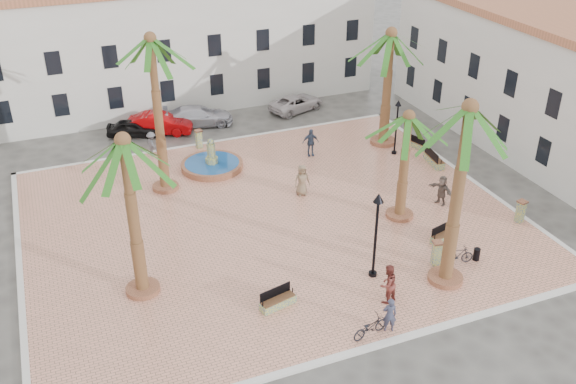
{
  "coord_description": "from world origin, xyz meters",
  "views": [
    {
      "loc": [
        -10.41,
        -28.26,
        18.47
      ],
      "look_at": [
        1.0,
        0.0,
        1.6
      ],
      "focal_mm": 40.0,
      "sensor_mm": 36.0,
      "label": 1
    }
  ],
  "objects_px": {
    "bench_ne": "(417,144)",
    "car_black": "(133,128)",
    "car_red": "(160,123)",
    "palm_e": "(408,130)",
    "pedestrian_east": "(442,190)",
    "car_silver": "(198,116)",
    "pedestrian_fountain_a": "(302,180)",
    "cyclist_b": "(388,284)",
    "bollard_n": "(199,139)",
    "fountain": "(212,164)",
    "bollard_se": "(437,253)",
    "pedestrian_north": "(152,144)",
    "bench_s": "(278,301)",
    "bicycle_b": "(458,255)",
    "palm_sw": "(125,159)",
    "lamppost_e": "(397,118)",
    "litter_bin": "(477,254)",
    "palm_nw": "(152,55)",
    "lamppost_s": "(377,221)",
    "bench_se": "(444,236)",
    "pedestrian_fountain_b": "(311,142)",
    "palm_ne": "(390,47)",
    "bicycle_a": "(370,327)",
    "bollard_e": "(521,211)",
    "bench_e": "(434,160)",
    "car_white": "(296,103)",
    "palm_s": "(467,128)",
    "cyclist_a": "(390,315)"
  },
  "relations": [
    {
      "from": "pedestrian_fountain_a",
      "to": "lamppost_e",
      "type": "bearing_deg",
      "value": 21.83
    },
    {
      "from": "bench_ne",
      "to": "bollard_n",
      "type": "distance_m",
      "value": 14.69
    },
    {
      "from": "palm_sw",
      "to": "palm_s",
      "type": "distance_m",
      "value": 14.19
    },
    {
      "from": "palm_s",
      "to": "bicycle_b",
      "type": "height_order",
      "value": "palm_s"
    },
    {
      "from": "bench_e",
      "to": "palm_nw",
      "type": "bearing_deg",
      "value": 86.68
    },
    {
      "from": "fountain",
      "to": "lamppost_e",
      "type": "distance_m",
      "value": 12.24
    },
    {
      "from": "bollard_e",
      "to": "car_black",
      "type": "height_order",
      "value": "bollard_e"
    },
    {
      "from": "bicycle_a",
      "to": "car_silver",
      "type": "relative_size",
      "value": 0.35
    },
    {
      "from": "palm_s",
      "to": "bicycle_b",
      "type": "distance_m",
      "value": 7.51
    },
    {
      "from": "fountain",
      "to": "cyclist_b",
      "type": "relative_size",
      "value": 2.04
    },
    {
      "from": "bench_s",
      "to": "car_white",
      "type": "xyz_separation_m",
      "value": [
        9.96,
        21.69,
        0.21
      ]
    },
    {
      "from": "pedestrian_east",
      "to": "car_silver",
      "type": "xyz_separation_m",
      "value": [
        -9.72,
        16.61,
        -0.3
      ]
    },
    {
      "from": "bench_se",
      "to": "bicycle_b",
      "type": "relative_size",
      "value": 1.11
    },
    {
      "from": "palm_sw",
      "to": "bench_s",
      "type": "distance_m",
      "value": 9.08
    },
    {
      "from": "pedestrian_north",
      "to": "car_silver",
      "type": "xyz_separation_m",
      "value": [
        4.21,
        4.12,
        -0.25
      ]
    },
    {
      "from": "bench_ne",
      "to": "cyclist_b",
      "type": "height_order",
      "value": "cyclist_b"
    },
    {
      "from": "palm_e",
      "to": "car_silver",
      "type": "height_order",
      "value": "palm_e"
    },
    {
      "from": "car_red",
      "to": "palm_e",
      "type": "bearing_deg",
      "value": -127.18
    },
    {
      "from": "litter_bin",
      "to": "bench_s",
      "type": "bearing_deg",
      "value": 178.2
    },
    {
      "from": "lamppost_s",
      "to": "litter_bin",
      "type": "height_order",
      "value": "lamppost_s"
    },
    {
      "from": "fountain",
      "to": "bollard_se",
      "type": "relative_size",
      "value": 2.95
    },
    {
      "from": "car_white",
      "to": "pedestrian_fountain_b",
      "type": "bearing_deg",
      "value": 145.0
    },
    {
      "from": "palm_nw",
      "to": "bollard_se",
      "type": "bearing_deg",
      "value": -50.15
    },
    {
      "from": "palm_ne",
      "to": "pedestrian_north",
      "type": "bearing_deg",
      "value": 165.3
    },
    {
      "from": "bench_s",
      "to": "bicycle_b",
      "type": "distance_m",
      "value": 9.39
    },
    {
      "from": "car_red",
      "to": "cyclist_b",
      "type": "bearing_deg",
      "value": -144.38
    },
    {
      "from": "bollard_se",
      "to": "pedestrian_north",
      "type": "xyz_separation_m",
      "value": [
        -10.33,
        17.46,
        0.14
      ]
    },
    {
      "from": "bench_se",
      "to": "pedestrian_fountain_a",
      "type": "height_order",
      "value": "pedestrian_fountain_a"
    },
    {
      "from": "litter_bin",
      "to": "car_red",
      "type": "xyz_separation_m",
      "value": [
        -11.12,
        21.63,
        0.28
      ]
    },
    {
      "from": "cyclist_a",
      "to": "palm_ne",
      "type": "bearing_deg",
      "value": -99.41
    },
    {
      "from": "bench_s",
      "to": "cyclist_a",
      "type": "relative_size",
      "value": 1.08
    },
    {
      "from": "bollard_e",
      "to": "palm_ne",
      "type": "bearing_deg",
      "value": 98.53
    },
    {
      "from": "bench_se",
      "to": "pedestrian_fountain_b",
      "type": "relative_size",
      "value": 0.91
    },
    {
      "from": "palm_ne",
      "to": "pedestrian_east",
      "type": "height_order",
      "value": "palm_ne"
    },
    {
      "from": "pedestrian_east",
      "to": "car_red",
      "type": "bearing_deg",
      "value": -157.26
    },
    {
      "from": "palm_e",
      "to": "bollard_n",
      "type": "bearing_deg",
      "value": 121.67
    },
    {
      "from": "bench_s",
      "to": "car_red",
      "type": "xyz_separation_m",
      "value": [
        -0.72,
        21.31,
        0.35
      ]
    },
    {
      "from": "palm_sw",
      "to": "pedestrian_east",
      "type": "bearing_deg",
      "value": 5.66
    },
    {
      "from": "pedestrian_fountain_a",
      "to": "pedestrian_fountain_b",
      "type": "distance_m",
      "value": 5.31
    },
    {
      "from": "palm_ne",
      "to": "bollard_n",
      "type": "height_order",
      "value": "palm_ne"
    },
    {
      "from": "pedestrian_east",
      "to": "car_silver",
      "type": "distance_m",
      "value": 19.25
    },
    {
      "from": "palm_sw",
      "to": "palm_s",
      "type": "height_order",
      "value": "palm_s"
    },
    {
      "from": "bench_s",
      "to": "cyclist_b",
      "type": "distance_m",
      "value": 4.96
    },
    {
      "from": "palm_sw",
      "to": "pedestrian_fountain_b",
      "type": "height_order",
      "value": "palm_sw"
    },
    {
      "from": "bench_ne",
      "to": "car_black",
      "type": "height_order",
      "value": "car_black"
    },
    {
      "from": "bicycle_b",
      "to": "pedestrian_north",
      "type": "bearing_deg",
      "value": 46.22
    },
    {
      "from": "palm_nw",
      "to": "lamppost_s",
      "type": "distance_m",
      "value": 15.16
    },
    {
      "from": "lamppost_s",
      "to": "car_white",
      "type": "bearing_deg",
      "value": 76.98
    },
    {
      "from": "lamppost_e",
      "to": "cyclist_b",
      "type": "distance_m",
      "value": 15.75
    },
    {
      "from": "pedestrian_fountain_a",
      "to": "cyclist_b",
      "type": "bearing_deg",
      "value": -89.78
    }
  ]
}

